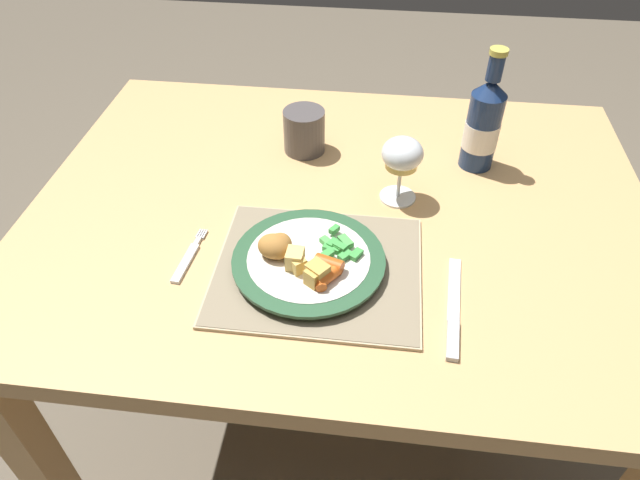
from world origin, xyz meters
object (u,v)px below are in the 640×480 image
(dining_table, at_px, (339,246))
(table_knife, at_px, (453,315))
(fork, at_px, (188,259))
(wine_glass, at_px, (402,157))
(bottle, at_px, (483,124))
(drinking_cup, at_px, (304,130))
(dinner_plate, at_px, (309,261))

(dining_table, height_order, table_knife, table_knife)
(fork, distance_m, table_knife, 0.43)
(dining_table, relative_size, wine_glass, 8.97)
(dining_table, distance_m, bottle, 0.36)
(fork, xyz_separation_m, drinking_cup, (0.14, 0.35, 0.04))
(dinner_plate, height_order, table_knife, dinner_plate)
(drinking_cup, bearing_deg, dining_table, -62.61)
(table_knife, bearing_deg, fork, 170.88)
(wine_glass, xyz_separation_m, drinking_cup, (-0.19, 0.14, -0.04))
(fork, bearing_deg, dining_table, 36.55)
(dining_table, distance_m, fork, 0.31)
(fork, height_order, bottle, bottle)
(bottle, bearing_deg, dining_table, -147.31)
(wine_glass, xyz_separation_m, bottle, (0.15, 0.13, 0.00))
(wine_glass, height_order, drinking_cup, wine_glass)
(wine_glass, bearing_deg, dining_table, -160.89)
(dining_table, xyz_separation_m, dinner_plate, (-0.03, -0.17, 0.12))
(drinking_cup, bearing_deg, fork, -112.44)
(fork, height_order, table_knife, table_knife)
(dinner_plate, xyz_separation_m, bottle, (0.29, 0.33, 0.07))
(table_knife, bearing_deg, wine_glass, 107.59)
(dinner_plate, distance_m, wine_glass, 0.26)
(dinner_plate, bearing_deg, dining_table, 78.44)
(fork, relative_size, table_knife, 0.63)
(bottle, bearing_deg, drinking_cup, 178.08)
(dining_table, xyz_separation_m, table_knife, (0.19, -0.24, 0.10))
(fork, relative_size, bottle, 0.54)
(fork, bearing_deg, dinner_plate, 1.23)
(table_knife, distance_m, wine_glass, 0.30)
(fork, bearing_deg, table_knife, -9.12)
(table_knife, relative_size, drinking_cup, 2.32)
(dinner_plate, relative_size, drinking_cup, 2.77)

